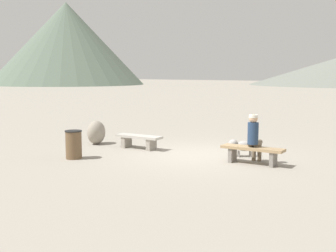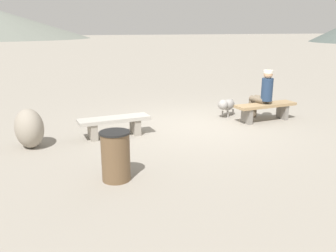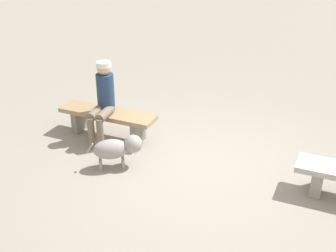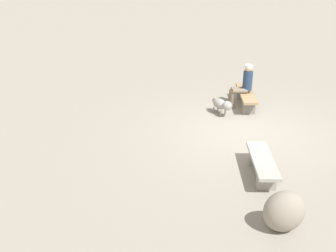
{
  "view_description": "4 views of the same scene",
  "coord_description": "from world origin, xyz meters",
  "px_view_note": "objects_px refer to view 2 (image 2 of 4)",
  "views": [
    {
      "loc": [
        6.82,
        -10.38,
        2.39
      ],
      "look_at": [
        -0.95,
        -0.11,
        0.79
      ],
      "focal_mm": 46.44,
      "sensor_mm": 36.0,
      "label": 1
    },
    {
      "loc": [
        -3.35,
        -7.59,
        2.31
      ],
      "look_at": [
        -1.1,
        -1.07,
        0.38
      ],
      "focal_mm": 37.69,
      "sensor_mm": 36.0,
      "label": 2
    },
    {
      "loc": [
        -2.12,
        5.02,
        3.34
      ],
      "look_at": [
        0.37,
        0.47,
        0.8
      ],
      "focal_mm": 45.89,
      "sensor_mm": 36.0,
      "label": 3
    },
    {
      "loc": [
        -9.5,
        1.06,
        4.72
      ],
      "look_at": [
        -1.52,
        1.87,
        0.85
      ],
      "focal_mm": 42.69,
      "sensor_mm": 36.0,
      "label": 4
    }
  ],
  "objects_px": {
    "dog": "(227,105)",
    "trash_bin": "(116,156)",
    "seated_person": "(264,92)",
    "bench_left": "(114,123)",
    "boulder": "(29,128)",
    "bench_right": "(265,108)"
  },
  "relations": [
    {
      "from": "bench_left",
      "to": "seated_person",
      "type": "relative_size",
      "value": 1.21
    },
    {
      "from": "dog",
      "to": "trash_bin",
      "type": "relative_size",
      "value": 0.87
    },
    {
      "from": "dog",
      "to": "seated_person",
      "type": "bearing_deg",
      "value": 100.2
    },
    {
      "from": "bench_left",
      "to": "boulder",
      "type": "height_order",
      "value": "boulder"
    },
    {
      "from": "bench_left",
      "to": "trash_bin",
      "type": "distance_m",
      "value": 2.32
    },
    {
      "from": "bench_left",
      "to": "bench_right",
      "type": "height_order",
      "value": "bench_right"
    },
    {
      "from": "bench_left",
      "to": "boulder",
      "type": "xyz_separation_m",
      "value": [
        -1.72,
        -0.17,
        0.1
      ]
    },
    {
      "from": "seated_person",
      "to": "boulder",
      "type": "distance_m",
      "value": 5.6
    },
    {
      "from": "bench_right",
      "to": "seated_person",
      "type": "height_order",
      "value": "seated_person"
    },
    {
      "from": "bench_left",
      "to": "dog",
      "type": "bearing_deg",
      "value": 9.18
    },
    {
      "from": "dog",
      "to": "bench_right",
      "type": "bearing_deg",
      "value": 96.41
    },
    {
      "from": "bench_left",
      "to": "bench_right",
      "type": "xyz_separation_m",
      "value": [
        3.88,
        0.06,
        0.04
      ]
    },
    {
      "from": "dog",
      "to": "boulder",
      "type": "bearing_deg",
      "value": -26.34
    },
    {
      "from": "bench_right",
      "to": "seated_person",
      "type": "bearing_deg",
      "value": 95.12
    },
    {
      "from": "seated_person",
      "to": "dog",
      "type": "relative_size",
      "value": 1.91
    },
    {
      "from": "bench_left",
      "to": "seated_person",
      "type": "distance_m",
      "value": 3.89
    },
    {
      "from": "bench_right",
      "to": "boulder",
      "type": "height_order",
      "value": "boulder"
    },
    {
      "from": "seated_person",
      "to": "trash_bin",
      "type": "xyz_separation_m",
      "value": [
        -4.27,
        -2.45,
        -0.35
      ]
    },
    {
      "from": "bench_left",
      "to": "boulder",
      "type": "relative_size",
      "value": 2.02
    },
    {
      "from": "dog",
      "to": "boulder",
      "type": "height_order",
      "value": "boulder"
    },
    {
      "from": "dog",
      "to": "trash_bin",
      "type": "height_order",
      "value": "trash_bin"
    },
    {
      "from": "bench_left",
      "to": "trash_bin",
      "type": "relative_size",
      "value": 2.01
    }
  ]
}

